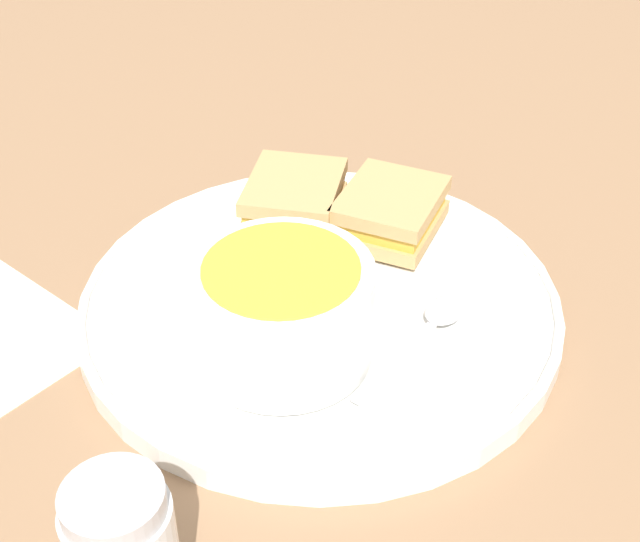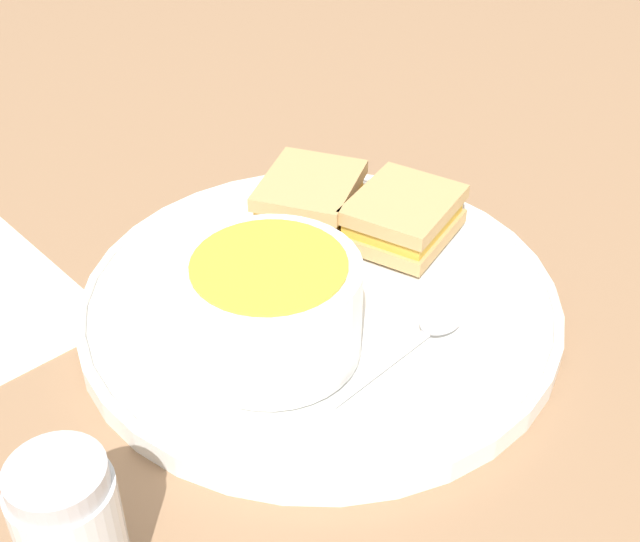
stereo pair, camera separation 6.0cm
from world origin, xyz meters
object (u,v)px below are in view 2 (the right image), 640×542
soup_bowl (271,307)px  sandwich_half_near (403,217)px  spoon (432,327)px  salt_shaker (71,534)px  sandwich_half_far (310,197)px

soup_bowl → sandwich_half_near: 0.16m
spoon → salt_shaker: (0.07, -0.25, 0.02)m
sandwich_half_near → sandwich_half_far: 0.07m
soup_bowl → sandwich_half_far: (-0.12, 0.09, -0.02)m
spoon → salt_shaker: salt_shaker is taller
soup_bowl → spoon: bearing=71.9°
spoon → sandwich_half_near: 0.11m
sandwich_half_near → sandwich_half_far: same height
sandwich_half_near → salt_shaker: salt_shaker is taller
soup_bowl → spoon: soup_bowl is taller
sandwich_half_far → sandwich_half_near: bearing=42.4°
spoon → sandwich_half_far: 0.16m
sandwich_half_near → sandwich_half_far: (-0.05, -0.05, 0.00)m
sandwich_half_near → sandwich_half_far: size_ratio=1.00×
soup_bowl → spoon: (0.03, 0.10, -0.03)m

